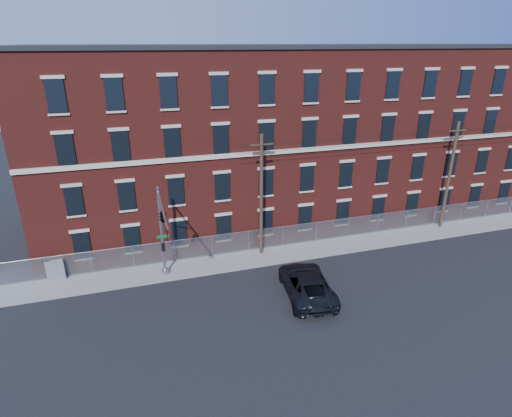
{
  "coord_description": "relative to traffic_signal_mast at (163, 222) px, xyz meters",
  "views": [
    {
      "loc": [
        -7.52,
        -23.87,
        16.56
      ],
      "look_at": [
        1.07,
        4.0,
        4.83
      ],
      "focal_mm": 29.22,
      "sensor_mm": 36.0,
      "label": 1
    }
  ],
  "objects": [
    {
      "name": "utility_pole_near",
      "position": [
        8.0,
        3.42,
        -0.05
      ],
      "size": [
        1.8,
        0.28,
        10.0
      ],
      "color": "#412D20",
      "rests_on": "ground"
    },
    {
      "name": "utility_pole_mid",
      "position": [
        26.0,
        3.42,
        -0.05
      ],
      "size": [
        1.8,
        0.28,
        10.0
      ],
      "color": "#412D20",
      "rests_on": "ground"
    },
    {
      "name": "utility_cabinet",
      "position": [
        -7.79,
        3.82,
        -4.52
      ],
      "size": [
        1.32,
        0.91,
        1.5
      ],
      "primitive_type": "cube",
      "rotation": [
        0.0,
        0.0,
        0.28
      ],
      "color": "gray",
      "rests_on": "sidewalk"
    },
    {
      "name": "chain_link_fence",
      "position": [
        18.0,
        4.12,
        -4.33
      ],
      "size": [
        59.06,
        0.06,
        1.85
      ],
      "color": "#A5A8AD",
      "rests_on": "ground"
    },
    {
      "name": "traffic_signal_mast",
      "position": [
        0.0,
        0.0,
        0.0
      ],
      "size": [
        0.9,
        6.75,
        7.0
      ],
      "color": "#9EA0A5",
      "rests_on": "ground"
    },
    {
      "name": "sidewalk",
      "position": [
        18.0,
        2.82,
        -5.33
      ],
      "size": [
        65.0,
        3.0,
        0.12
      ],
      "primitive_type": "cube",
      "color": "gray",
      "rests_on": "ground"
    },
    {
      "name": "pickup_truck",
      "position": [
        9.19,
        -3.26,
        -4.49
      ],
      "size": [
        3.84,
        6.82,
        1.8
      ],
      "primitive_type": "imported",
      "rotation": [
        0.0,
        0.0,
        3.01
      ],
      "color": "black",
      "rests_on": "ground"
    },
    {
      "name": "overhead_wires",
      "position": [
        26.0,
        3.42,
        3.73
      ],
      "size": [
        40.0,
        0.62,
        0.62
      ],
      "color": "black",
      "rests_on": "ground"
    },
    {
      "name": "mill_building",
      "position": [
        18.0,
        11.75,
        2.76
      ],
      "size": [
        55.3,
        14.32,
        16.3
      ],
      "color": "maroon",
      "rests_on": "ground"
    },
    {
      "name": "ground",
      "position": [
        6.0,
        -2.18,
        -5.39
      ],
      "size": [
        140.0,
        140.0,
        0.0
      ],
      "primitive_type": "plane",
      "color": "black",
      "rests_on": "ground"
    }
  ]
}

